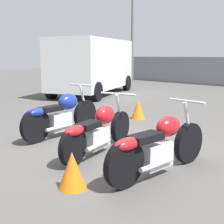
{
  "coord_description": "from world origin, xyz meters",
  "views": [
    {
      "loc": [
        3.85,
        -3.95,
        1.66
      ],
      "look_at": [
        0.0,
        -0.05,
        0.65
      ],
      "focal_mm": 50.0,
      "sensor_mm": 36.0,
      "label": 1
    }
  ],
  "objects_px": {
    "light_pole_left": "(133,7)",
    "motorcycle_slot_2": "(158,146)",
    "motorcycle_slot_0": "(61,115)",
    "motorcycle_slot_1": "(98,130)",
    "parked_van": "(93,64)",
    "traffic_cone_near": "(138,109)",
    "traffic_cone_far": "(72,170)"
  },
  "relations": [
    {
      "from": "motorcycle_slot_2",
      "to": "traffic_cone_near",
      "type": "distance_m",
      "value": 3.88
    },
    {
      "from": "light_pole_left",
      "to": "motorcycle_slot_2",
      "type": "bearing_deg",
      "value": -47.67
    },
    {
      "from": "motorcycle_slot_1",
      "to": "traffic_cone_near",
      "type": "distance_m",
      "value": 3.03
    },
    {
      "from": "motorcycle_slot_2",
      "to": "parked_van",
      "type": "bearing_deg",
      "value": 146.22
    },
    {
      "from": "light_pole_left",
      "to": "motorcycle_slot_0",
      "type": "bearing_deg",
      "value": -55.41
    },
    {
      "from": "parked_van",
      "to": "traffic_cone_far",
      "type": "relative_size",
      "value": 11.0
    },
    {
      "from": "traffic_cone_near",
      "to": "motorcycle_slot_2",
      "type": "bearing_deg",
      "value": -46.12
    },
    {
      "from": "motorcycle_slot_0",
      "to": "traffic_cone_near",
      "type": "height_order",
      "value": "motorcycle_slot_0"
    },
    {
      "from": "motorcycle_slot_1",
      "to": "light_pole_left",
      "type": "bearing_deg",
      "value": 113.28
    },
    {
      "from": "motorcycle_slot_0",
      "to": "parked_van",
      "type": "distance_m",
      "value": 6.94
    },
    {
      "from": "motorcycle_slot_2",
      "to": "parked_van",
      "type": "xyz_separation_m",
      "value": [
        -7.36,
        5.43,
        0.85
      ]
    },
    {
      "from": "motorcycle_slot_0",
      "to": "traffic_cone_far",
      "type": "relative_size",
      "value": 4.35
    },
    {
      "from": "traffic_cone_near",
      "to": "motorcycle_slot_1",
      "type": "bearing_deg",
      "value": -63.04
    },
    {
      "from": "motorcycle_slot_1",
      "to": "motorcycle_slot_2",
      "type": "xyz_separation_m",
      "value": [
        1.31,
        -0.1,
        0.01
      ]
    },
    {
      "from": "motorcycle_slot_1",
      "to": "motorcycle_slot_0",
      "type": "bearing_deg",
      "value": 154.35
    },
    {
      "from": "light_pole_left",
      "to": "traffic_cone_far",
      "type": "xyz_separation_m",
      "value": [
        9.66,
        -12.26,
        -4.17
      ]
    },
    {
      "from": "motorcycle_slot_2",
      "to": "parked_van",
      "type": "height_order",
      "value": "parked_van"
    },
    {
      "from": "motorcycle_slot_0",
      "to": "parked_van",
      "type": "xyz_separation_m",
      "value": [
        -4.66,
        5.08,
        0.81
      ]
    },
    {
      "from": "light_pole_left",
      "to": "motorcycle_slot_1",
      "type": "distance_m",
      "value": 14.7
    },
    {
      "from": "light_pole_left",
      "to": "parked_van",
      "type": "bearing_deg",
      "value": -64.0
    },
    {
      "from": "motorcycle_slot_0",
      "to": "traffic_cone_far",
      "type": "bearing_deg",
      "value": -41.58
    },
    {
      "from": "motorcycle_slot_0",
      "to": "motorcycle_slot_1",
      "type": "distance_m",
      "value": 1.41
    },
    {
      "from": "motorcycle_slot_2",
      "to": "traffic_cone_near",
      "type": "xyz_separation_m",
      "value": [
        -2.69,
        2.79,
        -0.16
      ]
    },
    {
      "from": "motorcycle_slot_2",
      "to": "light_pole_left",
      "type": "bearing_deg",
      "value": 134.94
    },
    {
      "from": "motorcycle_slot_1",
      "to": "parked_van",
      "type": "bearing_deg",
      "value": 123.23
    },
    {
      "from": "motorcycle_slot_2",
      "to": "parked_van",
      "type": "relative_size",
      "value": 0.39
    },
    {
      "from": "light_pole_left",
      "to": "parked_van",
      "type": "relative_size",
      "value": 1.42
    },
    {
      "from": "light_pole_left",
      "to": "parked_van",
      "type": "distance_m",
      "value": 7.1
    },
    {
      "from": "motorcycle_slot_2",
      "to": "traffic_cone_far",
      "type": "height_order",
      "value": "motorcycle_slot_2"
    },
    {
      "from": "motorcycle_slot_1",
      "to": "traffic_cone_near",
      "type": "height_order",
      "value": "motorcycle_slot_1"
    },
    {
      "from": "light_pole_left",
      "to": "motorcycle_slot_2",
      "type": "height_order",
      "value": "light_pole_left"
    },
    {
      "from": "motorcycle_slot_0",
      "to": "motorcycle_slot_2",
      "type": "bearing_deg",
      "value": -15.39
    }
  ]
}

